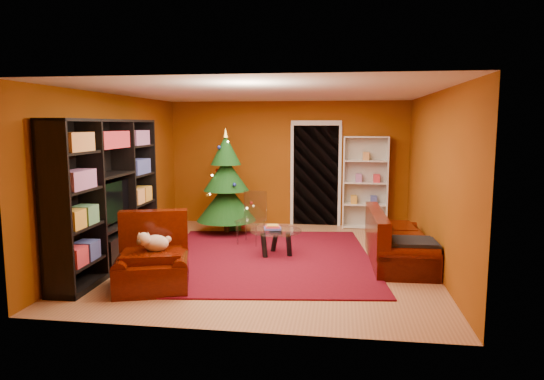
# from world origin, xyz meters

# --- Properties ---
(floor) EXTENTS (5.00, 5.50, 0.05)m
(floor) POSITION_xyz_m (0.00, 0.00, -0.03)
(floor) COLOR #A86D47
(floor) RESTS_ON ground
(ceiling) EXTENTS (5.00, 5.50, 0.05)m
(ceiling) POSITION_xyz_m (0.00, 0.00, 2.62)
(ceiling) COLOR silver
(ceiling) RESTS_ON wall_back
(wall_back) EXTENTS (5.00, 0.05, 2.60)m
(wall_back) POSITION_xyz_m (0.00, 2.77, 1.30)
(wall_back) COLOR #84400B
(wall_back) RESTS_ON ground
(wall_left) EXTENTS (0.05, 5.50, 2.60)m
(wall_left) POSITION_xyz_m (-2.52, 0.00, 1.30)
(wall_left) COLOR #84400B
(wall_left) RESTS_ON ground
(wall_right) EXTENTS (0.05, 5.50, 2.60)m
(wall_right) POSITION_xyz_m (2.52, 0.00, 1.30)
(wall_right) COLOR #84400B
(wall_right) RESTS_ON ground
(doorway) EXTENTS (1.06, 0.60, 2.16)m
(doorway) POSITION_xyz_m (0.60, 2.73, 1.05)
(doorway) COLOR black
(doorway) RESTS_ON floor
(rug) EXTENTS (3.62, 4.09, 0.02)m
(rug) POSITION_xyz_m (-0.00, 0.02, 0.01)
(rug) COLOR #5F0918
(rug) RESTS_ON floor
(media_unit) EXTENTS (0.50, 2.87, 2.19)m
(media_unit) POSITION_xyz_m (-2.27, -0.76, 1.10)
(media_unit) COLOR black
(media_unit) RESTS_ON floor
(christmas_tree) EXTENTS (1.24, 1.24, 2.07)m
(christmas_tree) POSITION_xyz_m (-1.08, 1.71, 1.00)
(christmas_tree) COLOR #0E3811
(christmas_tree) RESTS_ON floor
(gift_box_green) EXTENTS (0.30, 0.30, 0.23)m
(gift_box_green) POSITION_xyz_m (-1.01, 1.95, 0.12)
(gift_box_green) COLOR #226628
(gift_box_green) RESTS_ON floor
(gift_box_red) EXTENTS (0.26, 0.26, 0.21)m
(gift_box_red) POSITION_xyz_m (-0.95, 2.20, 0.10)
(gift_box_red) COLOR maroon
(gift_box_red) RESTS_ON floor
(white_bookshelf) EXTENTS (0.90, 0.34, 1.93)m
(white_bookshelf) POSITION_xyz_m (1.62, 2.57, 0.94)
(white_bookshelf) COLOR white
(white_bookshelf) RESTS_ON floor
(armchair) EXTENTS (1.25, 1.25, 0.78)m
(armchair) POSITION_xyz_m (-1.29, -1.58, 0.39)
(armchair) COLOR #360A02
(armchair) RESTS_ON rug
(dog) EXTENTS (0.47, 0.40, 0.25)m
(dog) POSITION_xyz_m (-1.26, -1.52, 0.58)
(dog) COLOR beige
(dog) RESTS_ON armchair
(sofa) EXTENTS (0.92, 1.94, 0.82)m
(sofa) POSITION_xyz_m (2.02, 0.03, 0.41)
(sofa) COLOR #360A02
(sofa) RESTS_ON rug
(coffee_table) EXTENTS (0.99, 0.99, 0.52)m
(coffee_table) POSITION_xyz_m (0.10, 0.18, 0.22)
(coffee_table) COLOR gray
(coffee_table) RESTS_ON rug
(acrylic_chair) EXTENTS (0.53, 0.56, 0.85)m
(acrylic_chair) POSITION_xyz_m (-0.44, 0.87, 0.42)
(acrylic_chair) COLOR #66605B
(acrylic_chair) RESTS_ON rug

